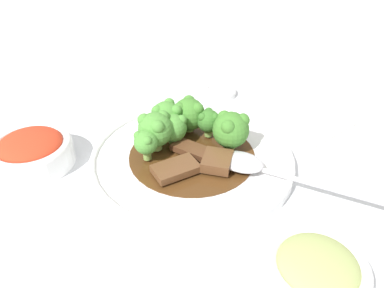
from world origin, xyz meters
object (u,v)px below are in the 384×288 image
at_px(beef_strip_1, 176,169).
at_px(broccoli_floret_6, 166,115).
at_px(beef_strip_0, 193,149).
at_px(broccoli_floret_3, 189,113).
at_px(broccoli_floret_2, 146,142).
at_px(broccoli_floret_4, 231,129).
at_px(main_plate, 192,157).
at_px(broccoli_floret_0, 209,121).
at_px(broccoli_floret_5, 155,129).
at_px(sauce_dish, 220,92).
at_px(side_bowl_appetizer, 316,272).
at_px(beef_strip_2, 217,161).
at_px(side_bowl_kimchi, 32,151).
at_px(broccoli_floret_1, 173,127).
at_px(serving_spoon, 254,166).

height_order(beef_strip_1, broccoli_floret_6, broccoli_floret_6).
bearing_deg(beef_strip_0, broccoli_floret_3, -112.72).
height_order(broccoli_floret_2, broccoli_floret_4, broccoli_floret_4).
height_order(main_plate, beef_strip_1, beef_strip_1).
distance_m(broccoli_floret_0, broccoli_floret_5, 0.09).
relative_size(broccoli_floret_4, sauce_dish, 0.93).
distance_m(broccoli_floret_0, broccoli_floret_4, 0.04).
relative_size(main_plate, beef_strip_0, 4.48).
distance_m(beef_strip_1, side_bowl_appetizer, 0.22).
xyz_separation_m(main_plate, beef_strip_2, (-0.02, 0.04, 0.02)).
relative_size(side_bowl_kimchi, side_bowl_appetizer, 1.12).
distance_m(broccoli_floret_2, side_bowl_kimchi, 0.17).
height_order(broccoli_floret_2, broccoli_floret_3, broccoli_floret_3).
relative_size(beef_strip_0, side_bowl_appetizer, 0.64).
xyz_separation_m(broccoli_floret_5, broccoli_floret_6, (-0.03, -0.03, -0.00)).
bearing_deg(broccoli_floret_2, beef_strip_2, 142.85).
height_order(broccoli_floret_0, sauce_dish, broccoli_floret_0).
bearing_deg(beef_strip_0, broccoli_floret_1, -69.08).
distance_m(beef_strip_0, broccoli_floret_6, 0.07).
relative_size(broccoli_floret_1, side_bowl_kimchi, 0.40).
bearing_deg(broccoli_floret_3, beef_strip_2, 85.16).
bearing_deg(side_bowl_kimchi, broccoli_floret_2, 147.35).
distance_m(beef_strip_2, broccoli_floret_4, 0.06).
xyz_separation_m(broccoli_floret_6, side_bowl_appetizer, (-0.02, 0.30, -0.03)).
xyz_separation_m(beef_strip_0, broccoli_floret_3, (-0.02, -0.06, 0.03)).
bearing_deg(broccoli_floret_4, broccoli_floret_0, -72.80).
bearing_deg(main_plate, broccoli_floret_0, -147.91).
relative_size(broccoli_floret_3, sauce_dish, 0.89).
bearing_deg(beef_strip_2, main_plate, -69.38).
distance_m(broccoli_floret_1, broccoli_floret_6, 0.03).
height_order(beef_strip_2, broccoli_floret_5, broccoli_floret_5).
distance_m(broccoli_floret_5, serving_spoon, 0.15).
distance_m(broccoli_floret_6, side_bowl_appetizer, 0.31).
xyz_separation_m(broccoli_floret_3, broccoli_floret_4, (-0.03, 0.07, 0.00)).
distance_m(side_bowl_kimchi, sauce_dish, 0.36).
distance_m(beef_strip_0, broccoli_floret_1, 0.04).
bearing_deg(broccoli_floret_6, main_plate, 100.82).
xyz_separation_m(broccoli_floret_0, side_bowl_kimchi, (0.25, -0.08, -0.02)).
height_order(broccoli_floret_2, broccoli_floret_5, broccoli_floret_5).
bearing_deg(main_plate, broccoli_floret_3, -113.56).
bearing_deg(beef_strip_0, sauce_dish, -132.51).
bearing_deg(broccoli_floret_0, broccoli_floret_3, -57.81).
xyz_separation_m(broccoli_floret_2, side_bowl_appetizer, (-0.07, 0.26, -0.03)).
bearing_deg(broccoli_floret_0, serving_spoon, 96.81).
relative_size(broccoli_floret_0, side_bowl_kimchi, 0.38).
relative_size(main_plate, broccoli_floret_5, 5.06).
xyz_separation_m(serving_spoon, side_bowl_kimchi, (0.26, -0.18, -0.00)).
bearing_deg(main_plate, broccoli_floret_4, 165.88).
relative_size(broccoli_floret_3, side_bowl_appetizer, 0.52).
xyz_separation_m(broccoli_floret_1, side_bowl_appetizer, (-0.02, 0.28, -0.02)).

